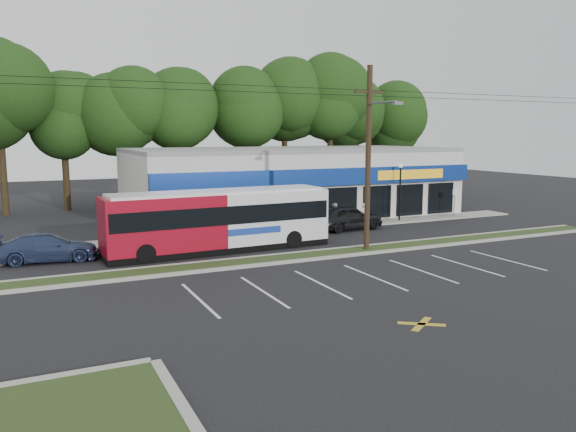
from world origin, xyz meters
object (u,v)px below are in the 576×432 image
Objects in this scene: pedestrian_b at (334,216)px; metrobus at (219,219)px; sign_post at (455,198)px; car_blue at (48,248)px; car_dark at (347,217)px; lamp_post at (400,186)px; utility_pole at (366,153)px; pedestrian_a at (363,215)px.

metrobus is at bearing 7.09° from pedestrian_b.
sign_post reaches higher than car_blue.
car_blue is 18.18m from pedestrian_b.
lamp_post is at bearing -79.46° from car_dark.
sign_post is at bearing 30.15° from utility_pole.
metrobus is 8.85m from car_blue.
metrobus reaches higher than pedestrian_a.
sign_post is 20.71m from metrobus.
pedestrian_b reaches higher than car_dark.
pedestrian_a is 2.39m from pedestrian_b.
utility_pole is 9.71m from pedestrian_a.
pedestrian_a reaches higher than car_blue.
lamp_post is 2.41× the size of pedestrian_b.
car_dark is (-10.34, -1.20, -0.71)m from sign_post.
lamp_post is 0.86× the size of car_dark.
pedestrian_b is at bearing 38.73° from car_dark.
pedestrian_b is at bearing 72.86° from utility_pole.
lamp_post reaches higher than car_blue.
car_dark is at bearing -78.18° from car_blue.
utility_pole is 8.73m from pedestrian_b.
car_blue is (-15.83, 4.81, -4.70)m from utility_pole.
metrobus is 7.16× the size of pedestrian_b.
pedestrian_b is (9.33, 3.55, -0.90)m from metrobus.
lamp_post is (8.17, 7.87, -2.74)m from utility_pole.
sign_post is at bearing -77.61° from car_blue.
metrobus is 12.32m from pedestrian_a.
pedestrian_a is at bearing -70.94° from car_dark.
utility_pole is at bearing 151.97° from car_dark.
lamp_post is 5.82m from car_dark.
utility_pole is 30.91× the size of pedestrian_a.
metrobus is at bearing 3.96° from pedestrian_a.
car_dark is at bearing -165.09° from lamp_post.
car_blue is at bearing 169.48° from metrobus.
metrobus is at bearing -164.31° from lamp_post.
car_dark is 2.82× the size of pedestrian_b.
pedestrian_b is at bearing -75.89° from car_blue.
lamp_post is at bearing 177.14° from pedestrian_a.
car_blue is (-24.00, -3.06, -1.96)m from lamp_post.
car_dark is at bearing 13.70° from metrobus.
metrobus is 10.03m from pedestrian_b.
sign_post is 11.00m from pedestrian_b.
pedestrian_a is (1.76, 0.76, -0.04)m from car_dark.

